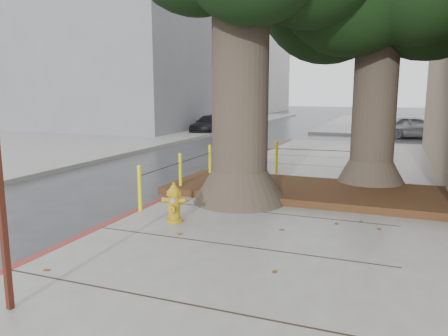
% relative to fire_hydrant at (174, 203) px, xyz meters
% --- Properties ---
extents(ground, '(140.00, 140.00, 0.00)m').
position_rel_fire_hydrant_xyz_m(ground, '(0.92, -0.79, -0.51)').
color(ground, '#28282B').
rests_on(ground, ground).
extents(sidewalk_far, '(16.00, 20.00, 0.15)m').
position_rel_fire_hydrant_xyz_m(sidewalk_far, '(6.92, 29.21, -0.44)').
color(sidewalk_far, slate).
rests_on(sidewalk_far, ground).
extents(sidewalk_opposite, '(14.00, 60.00, 0.15)m').
position_rel_fire_hydrant_xyz_m(sidewalk_opposite, '(-13.08, 9.21, -0.44)').
color(sidewalk_opposite, slate).
rests_on(sidewalk_opposite, ground).
extents(curb_red, '(0.14, 26.00, 0.16)m').
position_rel_fire_hydrant_xyz_m(curb_red, '(-1.08, 1.71, -0.44)').
color(curb_red, maroon).
rests_on(curb_red, ground).
extents(planter_bed, '(6.40, 2.60, 0.16)m').
position_rel_fire_hydrant_xyz_m(planter_bed, '(1.82, 3.11, -0.28)').
color(planter_bed, black).
rests_on(planter_bed, sidewalk_main).
extents(building_far_grey, '(12.00, 16.00, 12.00)m').
position_rel_fire_hydrant_xyz_m(building_far_grey, '(-14.08, 21.21, 5.49)').
color(building_far_grey, slate).
rests_on(building_far_grey, ground).
extents(building_far_white, '(12.00, 18.00, 15.00)m').
position_rel_fire_hydrant_xyz_m(building_far_white, '(-16.08, 44.21, 6.99)').
color(building_far_white, silver).
rests_on(building_far_white, ground).
extents(bollard_ring, '(3.79, 5.39, 0.95)m').
position_rel_fire_hydrant_xyz_m(bollard_ring, '(0.05, 3.58, 0.15)').
color(bollard_ring, yellow).
rests_on(bollard_ring, sidewalk_main).
extents(fire_hydrant, '(0.40, 0.38, 0.74)m').
position_rel_fire_hydrant_xyz_m(fire_hydrant, '(0.00, 0.00, 0.00)').
color(fire_hydrant, '#B68F12').
rests_on(fire_hydrant, sidewalk_main).
extents(car_silver, '(3.77, 1.77, 1.25)m').
position_rel_fire_hydrant_xyz_m(car_silver, '(4.79, 19.04, 0.11)').
color(car_silver, '#ACACB1').
rests_on(car_silver, ground).
extents(car_dark, '(1.63, 3.76, 1.08)m').
position_rel_fire_hydrant_xyz_m(car_dark, '(-6.94, 17.88, 0.03)').
color(car_dark, black).
rests_on(car_dark, ground).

